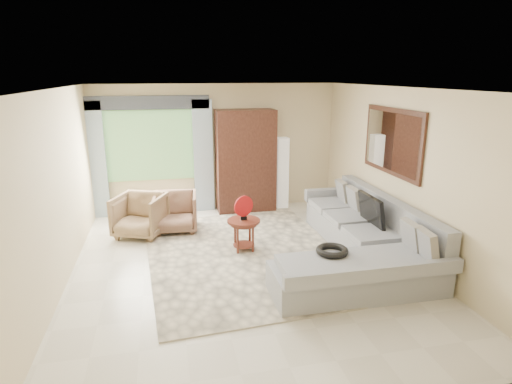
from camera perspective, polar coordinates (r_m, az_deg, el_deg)
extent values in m
plane|color=silver|center=(6.51, -1.51, -9.88)|extent=(6.00, 6.00, 0.00)
cube|color=beige|center=(6.90, -1.42, -8.26)|extent=(3.27, 4.20, 0.02)
cube|color=gray|center=(7.47, 13.03, -5.21)|extent=(0.90, 2.40, 0.40)
cube|color=gray|center=(5.86, 13.45, -11.20)|extent=(2.30, 0.80, 0.40)
cube|color=gray|center=(7.14, 17.15, -2.65)|extent=(0.20, 3.20, 0.50)
cube|color=gray|center=(8.48, 9.51, -0.30)|extent=(0.90, 0.16, 0.22)
cube|color=gray|center=(5.38, 15.73, -10.46)|extent=(2.30, 0.10, 0.18)
cube|color=black|center=(6.97, 15.12, -2.34)|extent=(0.14, 0.74, 0.48)
torus|color=black|center=(5.76, 10.12, -7.71)|extent=(0.43, 0.43, 0.09)
cylinder|color=#522416|center=(6.86, -1.65, -3.87)|extent=(0.53, 0.53, 0.04)
cylinder|color=#522416|center=(6.96, -1.63, -6.00)|extent=(0.35, 0.35, 0.48)
cylinder|color=#AD1113|center=(6.79, -1.66, -1.90)|extent=(0.33, 0.15, 0.34)
imported|color=olive|center=(7.83, -15.20, -3.02)|extent=(1.06, 1.07, 0.75)
imported|color=brown|center=(7.93, -10.67, -2.66)|extent=(0.82, 0.84, 0.71)
imported|color=#999999|center=(8.82, -17.25, -2.00)|extent=(0.53, 0.50, 0.48)
cube|color=black|center=(8.83, -1.41, 4.15)|extent=(1.20, 0.55, 2.10)
cube|color=silver|center=(9.13, 3.47, 2.58)|extent=(0.24, 0.24, 1.50)
cube|color=#669E59|center=(8.86, -13.96, 6.03)|extent=(1.80, 0.04, 1.40)
cube|color=#9EB7CC|center=(8.91, -20.64, 3.90)|extent=(0.40, 0.08, 2.30)
cube|color=#9EB7CC|center=(8.85, -7.04, 4.72)|extent=(0.40, 0.08, 2.30)
cube|color=#1E232D|center=(8.70, -14.34, 11.49)|extent=(2.40, 0.12, 0.26)
cube|color=black|center=(7.17, 17.72, 6.43)|extent=(0.04, 1.70, 1.05)
cube|color=white|center=(7.15, 17.55, 6.43)|extent=(0.02, 1.54, 0.90)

